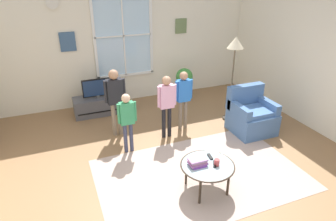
% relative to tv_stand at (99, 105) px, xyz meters
% --- Properties ---
extents(ground_plane, '(6.54, 6.96, 0.02)m').
position_rel_tv_stand_xyz_m(ground_plane, '(0.84, -2.64, -0.21)').
color(ground_plane, olive).
extents(back_wall, '(5.94, 0.17, 2.80)m').
position_rel_tv_stand_xyz_m(back_wall, '(0.84, 0.60, 1.21)').
color(back_wall, silver).
rests_on(back_wall, ground_plane).
extents(area_rug, '(3.12, 2.02, 0.01)m').
position_rel_tv_stand_xyz_m(area_rug, '(1.06, -2.77, -0.19)').
color(area_rug, tan).
rests_on(area_rug, ground_plane).
extents(tv_stand, '(1.06, 0.46, 0.39)m').
position_rel_tv_stand_xyz_m(tv_stand, '(0.00, 0.00, 0.00)').
color(tv_stand, '#4C4C51').
rests_on(tv_stand, ground_plane).
extents(television, '(0.62, 0.08, 0.41)m').
position_rel_tv_stand_xyz_m(television, '(-0.00, -0.00, 0.41)').
color(television, '#4C4C4C').
rests_on(television, tv_stand).
extents(armchair, '(0.76, 0.74, 0.87)m').
position_rel_tv_stand_xyz_m(armchair, '(2.61, -1.88, 0.13)').
color(armchair, '#476B9E').
rests_on(armchair, ground_plane).
extents(coffee_table, '(0.76, 0.76, 0.43)m').
position_rel_tv_stand_xyz_m(coffee_table, '(0.98, -3.11, 0.21)').
color(coffee_table, '#99B2B7').
rests_on(coffee_table, ground_plane).
extents(book_stack, '(0.25, 0.19, 0.10)m').
position_rel_tv_stand_xyz_m(book_stack, '(0.85, -3.06, 0.28)').
color(book_stack, purple).
rests_on(book_stack, coffee_table).
extents(cup, '(0.08, 0.08, 0.10)m').
position_rel_tv_stand_xyz_m(cup, '(1.09, -3.17, 0.28)').
color(cup, '#BF3F3F').
rests_on(cup, coffee_table).
extents(remote_near_books, '(0.10, 0.14, 0.02)m').
position_rel_tv_stand_xyz_m(remote_near_books, '(1.07, -3.15, 0.24)').
color(remote_near_books, black).
rests_on(remote_near_books, coffee_table).
extents(remote_near_cup, '(0.06, 0.14, 0.02)m').
position_rel_tv_stand_xyz_m(remote_near_cup, '(1.10, -2.96, 0.24)').
color(remote_near_cup, black).
rests_on(remote_near_cup, coffee_table).
extents(person_black_shirt, '(0.39, 0.18, 1.30)m').
position_rel_tv_stand_xyz_m(person_black_shirt, '(0.17, -1.07, 0.62)').
color(person_black_shirt, '#726656').
rests_on(person_black_shirt, ground_plane).
extents(person_blue_shirt, '(0.36, 0.16, 1.18)m').
position_rel_tv_stand_xyz_m(person_blue_shirt, '(1.43, -1.30, 0.54)').
color(person_blue_shirt, '#726656').
rests_on(person_blue_shirt, ground_plane).
extents(person_pink_shirt, '(0.36, 0.17, 1.21)m').
position_rel_tv_stand_xyz_m(person_pink_shirt, '(1.01, -1.49, 0.56)').
color(person_pink_shirt, black).
rests_on(person_pink_shirt, ground_plane).
extents(person_green_shirt, '(0.32, 0.15, 1.08)m').
position_rel_tv_stand_xyz_m(person_green_shirt, '(0.21, -1.72, 0.48)').
color(person_green_shirt, '#333851').
rests_on(person_green_shirt, ground_plane).
extents(potted_plant_by_window, '(0.40, 0.40, 0.78)m').
position_rel_tv_stand_xyz_m(potted_plant_by_window, '(2.07, 0.04, 0.26)').
color(potted_plant_by_window, silver).
rests_on(potted_plant_by_window, ground_plane).
extents(floor_lamp, '(0.32, 0.32, 1.73)m').
position_rel_tv_stand_xyz_m(floor_lamp, '(2.51, -1.28, 1.26)').
color(floor_lamp, black).
rests_on(floor_lamp, ground_plane).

